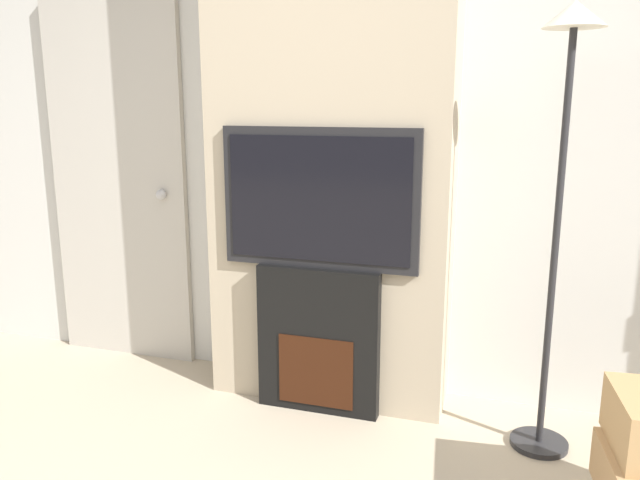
% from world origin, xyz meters
% --- Properties ---
extents(wall_back, '(6.00, 0.06, 2.70)m').
position_xyz_m(wall_back, '(0.00, 2.03, 1.35)').
color(wall_back, silver).
rests_on(wall_back, ground_plane).
extents(chimney_breast, '(1.19, 0.34, 2.70)m').
position_xyz_m(chimney_breast, '(0.00, 1.83, 1.35)').
color(chimney_breast, tan).
rests_on(chimney_breast, ground_plane).
extents(fireplace, '(0.61, 0.15, 0.73)m').
position_xyz_m(fireplace, '(0.00, 1.66, 0.36)').
color(fireplace, black).
rests_on(fireplace, ground_plane).
extents(television, '(0.95, 0.07, 0.66)m').
position_xyz_m(television, '(0.00, 1.66, 1.06)').
color(television, black).
rests_on(television, fireplace).
extents(floor_lamp, '(0.25, 0.25, 1.88)m').
position_xyz_m(floor_lamp, '(1.04, 1.61, 1.35)').
color(floor_lamp, '#262628').
rests_on(floor_lamp, ground_plane).
extents(entry_door, '(0.87, 0.09, 2.07)m').
position_xyz_m(entry_door, '(-1.32, 1.97, 1.04)').
color(entry_door, '#BCB7AD').
rests_on(entry_door, ground_plane).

